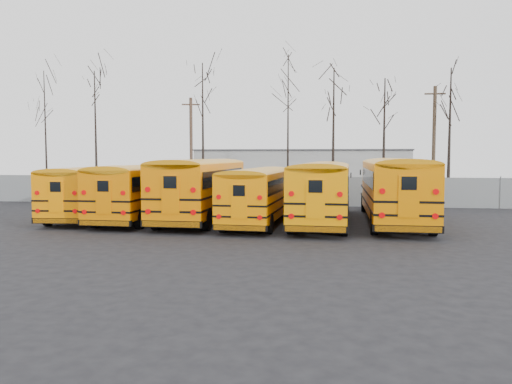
% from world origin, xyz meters
% --- Properties ---
extents(ground, '(120.00, 120.00, 0.00)m').
position_xyz_m(ground, '(0.00, 0.00, 0.00)').
color(ground, black).
rests_on(ground, ground).
extents(fence, '(40.00, 0.04, 2.00)m').
position_xyz_m(fence, '(0.00, 12.00, 1.00)').
color(fence, gray).
rests_on(fence, ground).
extents(distant_building, '(22.00, 8.00, 4.00)m').
position_xyz_m(distant_building, '(2.00, 32.00, 2.00)').
color(distant_building, beige).
rests_on(distant_building, ground).
extents(bus_a, '(3.22, 10.45, 2.88)m').
position_xyz_m(bus_a, '(-7.79, 3.48, 1.69)').
color(bus_a, black).
rests_on(bus_a, ground).
extents(bus_b, '(2.60, 10.77, 3.00)m').
position_xyz_m(bus_b, '(-4.78, 3.17, 1.76)').
color(bus_b, black).
rests_on(bus_b, ground).
extents(bus_c, '(2.85, 11.84, 3.30)m').
position_xyz_m(bus_c, '(-1.64, 3.44, 1.93)').
color(bus_c, black).
rests_on(bus_c, ground).
extents(bus_d, '(2.85, 10.30, 2.85)m').
position_xyz_m(bus_d, '(1.56, 2.49, 1.67)').
color(bus_d, black).
rests_on(bus_d, ground).
extents(bus_e, '(3.03, 11.39, 3.16)m').
position_xyz_m(bus_e, '(4.68, 2.80, 1.85)').
color(bus_e, black).
rests_on(bus_e, ground).
extents(bus_f, '(2.95, 12.04, 3.36)m').
position_xyz_m(bus_f, '(8.25, 3.50, 1.97)').
color(bus_f, black).
rests_on(bus_f, ground).
extents(utility_pole_left, '(1.41, 0.46, 8.04)m').
position_xyz_m(utility_pole_left, '(-5.98, 16.51, 4.13)').
color(utility_pole_left, '#4F3A2D').
rests_on(utility_pole_left, ground).
extents(utility_pole_right, '(1.55, 0.27, 8.70)m').
position_xyz_m(utility_pole_right, '(12.84, 17.43, 4.47)').
color(utility_pole_right, '#443526').
rests_on(utility_pole_right, ground).
extents(tree_0, '(0.26, 0.26, 10.29)m').
position_xyz_m(tree_0, '(-17.93, 15.55, 5.14)').
color(tree_0, black).
rests_on(tree_0, ground).
extents(tree_1, '(0.26, 0.26, 10.29)m').
position_xyz_m(tree_1, '(-13.89, 16.14, 5.14)').
color(tree_1, black).
rests_on(tree_1, ground).
extents(tree_2, '(0.26, 0.26, 10.79)m').
position_xyz_m(tree_2, '(-5.05, 16.71, 5.40)').
color(tree_2, black).
rests_on(tree_2, ground).
extents(tree_3, '(0.26, 0.26, 11.34)m').
position_xyz_m(tree_3, '(1.72, 17.20, 5.67)').
color(tree_3, black).
rests_on(tree_3, ground).
extents(tree_4, '(0.26, 0.26, 9.77)m').
position_xyz_m(tree_4, '(5.25, 14.74, 4.89)').
color(tree_4, black).
rests_on(tree_4, ground).
extents(tree_5, '(0.26, 0.26, 9.13)m').
position_xyz_m(tree_5, '(8.96, 15.77, 4.56)').
color(tree_5, black).
rests_on(tree_5, ground).
extents(tree_6, '(0.26, 0.26, 10.01)m').
position_xyz_m(tree_6, '(13.93, 17.29, 5.00)').
color(tree_6, black).
rests_on(tree_6, ground).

